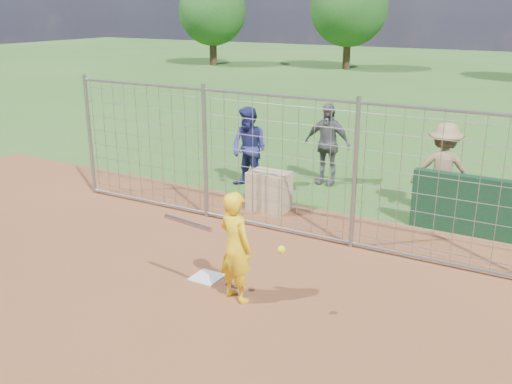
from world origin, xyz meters
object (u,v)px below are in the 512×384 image
Objects in this scene: bystander_a at (249,148)px; equipment_bin at (269,191)px; bystander_b at (327,144)px; bystander_c at (443,170)px; batter at (235,247)px.

bystander_a reaches higher than equipment_bin.
bystander_b is 2.36× the size of equipment_bin.
bystander_c is at bearing 13.69° from bystander_a.
bystander_c is (4.17, 0.37, -0.00)m from bystander_a.
bystander_b is 2.33m from equipment_bin.
bystander_b is (-1.06, 5.74, 0.14)m from batter.
bystander_c is (1.72, 4.94, 0.12)m from batter.
equipment_bin is at bearing 14.87° from bystander_c.
bystander_a is (-2.45, 4.57, 0.12)m from batter.
bystander_b reaches higher than bystander_a.
batter is 5.19m from bystander_a.
equipment_bin is (-0.29, -2.25, -0.54)m from bystander_b.
batter is at bearing 60.40° from bystander_c.
bystander_b is at bearing -26.47° from bystander_c.
bystander_c is 3.44m from equipment_bin.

